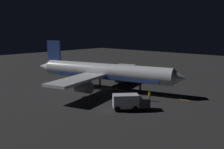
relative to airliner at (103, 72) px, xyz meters
name	(u,v)px	position (x,y,z in m)	size (l,w,h in m)	color
ground_plane	(105,90)	(-0.15, 0.57, -3.82)	(180.00, 180.00, 0.20)	#2A2A2B
apron_guide_stripe	(126,91)	(-2.23, 4.57, -3.71)	(0.24, 26.91, 0.01)	gold
airliner	(103,72)	(0.00, 0.00, 0.00)	(30.41, 34.79, 10.16)	white
baggage_truck	(129,102)	(7.64, 13.43, -2.43)	(5.68, 5.42, 2.54)	silver
catering_truck	(127,77)	(-9.18, -0.66, -2.37)	(6.18, 2.41, 2.65)	navy
ground_crew_worker	(149,96)	(1.06, 12.79, -2.83)	(0.40, 0.40, 1.74)	black
traffic_cone_near_left	(146,96)	(-0.51, 10.91, -3.47)	(0.50, 0.50, 0.55)	#EA590F
traffic_cone_near_right	(142,100)	(2.02, 11.91, -3.47)	(0.50, 0.50, 0.55)	#EA590F
traffic_cone_under_wing	(89,99)	(7.96, 4.28, -3.47)	(0.50, 0.50, 0.55)	#EA590F
traffic_cone_far	(120,91)	(-0.48, 4.62, -3.47)	(0.50, 0.50, 0.55)	#EA590F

